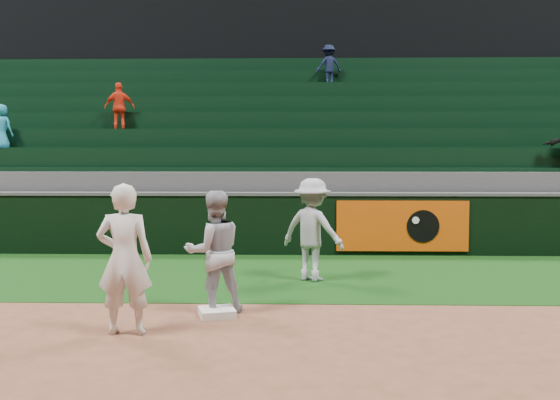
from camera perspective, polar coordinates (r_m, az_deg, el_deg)
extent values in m
plane|color=brown|center=(7.61, -5.49, -11.03)|extent=(70.00, 70.00, 0.00)
cube|color=black|center=(10.52, -3.47, -6.79)|extent=(36.00, 4.20, 0.01)
cube|color=black|center=(25.08, -0.57, 13.24)|extent=(40.00, 12.00, 12.00)
cube|color=white|center=(7.87, -5.79, -10.17)|extent=(0.52, 0.52, 0.09)
imported|color=silver|center=(7.12, -14.03, -5.26)|extent=(0.63, 0.43, 1.68)
imported|color=#A1A2AB|center=(7.93, -6.05, -4.72)|extent=(0.91, 0.82, 1.54)
imported|color=#A5A7B3|center=(9.87, 2.98, -2.72)|extent=(1.21, 1.04, 1.62)
cube|color=black|center=(12.60, -2.61, -2.25)|extent=(36.00, 0.35, 1.20)
cube|color=#D84C0A|center=(12.55, 11.13, -2.35)|extent=(2.60, 0.05, 1.00)
cylinder|color=black|center=(12.60, 12.95, -2.35)|extent=(0.64, 0.02, 0.64)
cylinder|color=white|center=(12.53, 12.30, -1.82)|extent=(0.14, 0.02, 0.14)
cube|color=#424244|center=(12.55, -2.62, 0.56)|extent=(36.00, 0.40, 0.06)
cube|color=#3E3E41|center=(13.30, -2.39, -0.95)|extent=(36.00, 0.85, 1.65)
cube|color=black|center=(13.50, -2.33, 3.70)|extent=(36.00, 0.14, 0.50)
cube|color=black|center=(13.33, -2.37, 2.79)|extent=(36.00, 0.45, 0.08)
cube|color=#3E3E41|center=(14.13, -2.15, 0.26)|extent=(36.00, 0.85, 2.10)
cube|color=black|center=(14.35, -2.10, 5.51)|extent=(36.00, 0.14, 0.50)
cube|color=black|center=(14.18, -2.14, 4.68)|extent=(36.00, 0.45, 0.08)
cube|color=#3E3E41|center=(14.96, -1.94, 1.33)|extent=(36.00, 0.85, 2.55)
cube|color=black|center=(15.22, -1.90, 7.12)|extent=(36.00, 0.14, 0.50)
cube|color=black|center=(15.04, -1.94, 6.36)|extent=(36.00, 0.45, 0.08)
cube|color=#3E3E41|center=(15.80, -1.76, 2.29)|extent=(36.00, 0.85, 3.00)
cube|color=black|center=(16.10, -1.72, 8.56)|extent=(36.00, 0.14, 0.50)
cube|color=black|center=(15.91, -1.75, 7.85)|extent=(36.00, 0.45, 0.08)
cube|color=#3E3E41|center=(16.64, -1.59, 3.15)|extent=(36.00, 0.85, 3.45)
cube|color=black|center=(16.98, -1.56, 9.84)|extent=(36.00, 0.14, 0.50)
cube|color=black|center=(16.79, -1.59, 9.19)|extent=(36.00, 0.45, 0.08)
cube|color=#3E3E41|center=(17.49, -1.44, 3.93)|extent=(36.00, 0.85, 3.90)
cube|color=black|center=(17.88, -1.41, 11.00)|extent=(36.00, 0.14, 0.50)
cube|color=black|center=(17.68, -1.44, 10.39)|extent=(36.00, 0.45, 0.08)
cube|color=#3E3E41|center=(18.34, -1.30, 4.64)|extent=(36.00, 0.85, 4.35)
cube|color=black|center=(18.78, -1.28, 12.05)|extent=(36.00, 0.14, 0.50)
cube|color=black|center=(18.58, -1.30, 11.48)|extent=(36.00, 0.45, 0.08)
imported|color=teal|center=(15.56, -24.12, 6.07)|extent=(0.58, 0.44, 1.05)
imported|color=red|center=(15.51, -14.46, 8.21)|extent=(0.75, 0.48, 1.19)
imported|color=black|center=(17.62, 4.49, 12.15)|extent=(0.83, 0.64, 1.14)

